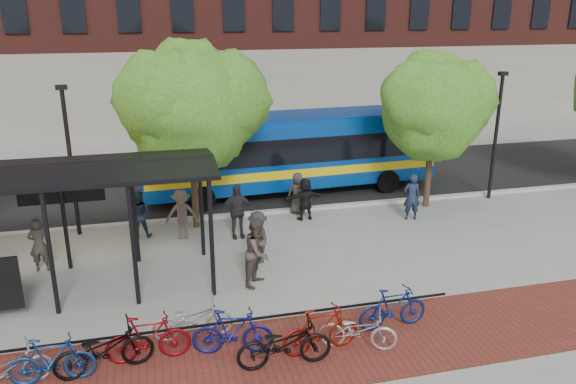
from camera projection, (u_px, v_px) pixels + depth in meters
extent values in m
plane|color=#9E9E99|center=(302.00, 256.00, 17.75)|extent=(160.00, 160.00, 0.00)
cube|color=black|center=(254.00, 183.00, 25.12)|extent=(160.00, 8.00, 0.01)
cube|color=#B7B7B2|center=(274.00, 211.00, 21.42)|extent=(160.00, 0.25, 0.12)
cube|color=maroon|center=(275.00, 355.00, 12.68)|extent=(24.00, 3.00, 0.01)
cube|color=black|center=(213.00, 341.00, 13.21)|extent=(12.00, 0.05, 0.95)
cylinder|color=black|center=(50.00, 254.00, 13.91)|extent=(0.12, 0.12, 3.30)
cylinder|color=black|center=(64.00, 217.00, 16.40)|extent=(0.12, 0.12, 3.30)
cylinder|color=black|center=(134.00, 246.00, 14.37)|extent=(0.12, 0.12, 3.30)
cylinder|color=black|center=(134.00, 211.00, 16.86)|extent=(0.12, 0.12, 3.30)
cylinder|color=black|center=(212.00, 239.00, 14.84)|extent=(0.12, 0.12, 3.30)
cylinder|color=black|center=(201.00, 206.00, 17.32)|extent=(0.12, 0.12, 3.30)
cube|color=black|center=(1.00, 180.00, 13.71)|extent=(10.60, 1.65, 0.29)
cube|color=black|center=(13.00, 166.00, 15.00)|extent=(10.60, 1.65, 0.29)
cube|color=black|center=(20.00, 173.00, 15.77)|extent=(9.00, 0.10, 0.40)
cube|color=black|center=(61.00, 191.00, 16.25)|extent=(2.40, 0.12, 0.70)
cube|color=#FF7200|center=(61.00, 191.00, 16.33)|extent=(2.20, 0.02, 0.55)
cylinder|color=#382619|center=(195.00, 193.00, 19.70)|extent=(0.24, 0.24, 2.52)
sphere|color=#356E1D|center=(190.00, 110.00, 18.78)|extent=(4.20, 4.20, 4.20)
sphere|color=#356E1D|center=(220.00, 99.00, 19.11)|extent=(3.36, 3.36, 3.36)
sphere|color=#356E1D|center=(164.00, 101.00, 18.18)|extent=(3.15, 3.15, 3.15)
sphere|color=#356E1D|center=(191.00, 84.00, 18.92)|extent=(2.94, 2.94, 2.94)
cylinder|color=#382619|center=(428.00, 179.00, 21.82)|extent=(0.24, 0.24, 2.27)
sphere|color=#356E1D|center=(433.00, 111.00, 20.99)|extent=(3.80, 3.80, 3.80)
sphere|color=#356E1D|center=(454.00, 101.00, 21.30)|extent=(3.04, 3.04, 3.04)
sphere|color=#356E1D|center=(419.00, 102.00, 20.41)|extent=(2.85, 2.85, 2.85)
sphere|color=#356E1D|center=(432.00, 88.00, 21.13)|extent=(2.66, 2.66, 2.66)
cylinder|color=black|center=(71.00, 164.00, 18.66)|extent=(0.14, 0.14, 5.00)
cube|color=black|center=(61.00, 87.00, 17.86)|extent=(0.35, 0.20, 0.15)
cylinder|color=black|center=(495.00, 138.00, 22.37)|extent=(0.14, 0.14, 5.00)
cube|color=black|center=(503.00, 74.00, 21.57)|extent=(0.35, 0.20, 0.15)
cube|color=#083B99|center=(290.00, 149.00, 23.34)|extent=(12.33, 3.25, 2.80)
cube|color=black|center=(290.00, 144.00, 23.27)|extent=(12.09, 3.28, 1.02)
cube|color=yellow|center=(290.00, 165.00, 23.56)|extent=(12.21, 3.29, 0.36)
cube|color=#083B99|center=(290.00, 117.00, 22.92)|extent=(12.08, 2.97, 0.18)
cylinder|color=black|center=(203.00, 199.00, 21.49)|extent=(0.99, 0.33, 0.98)
cylinder|color=black|center=(193.00, 180.00, 23.89)|extent=(0.99, 0.33, 0.98)
cylinder|color=black|center=(388.00, 181.00, 23.65)|extent=(0.99, 0.33, 0.98)
cylinder|color=black|center=(362.00, 165.00, 26.06)|extent=(0.99, 0.33, 0.98)
imported|color=#9B9C9E|center=(5.00, 370.00, 11.38)|extent=(1.92, 1.15, 0.95)
imported|color=navy|center=(51.00, 360.00, 11.59)|extent=(1.78, 0.54, 1.06)
imported|color=black|center=(104.00, 350.00, 11.93)|extent=(2.19, 1.09, 1.10)
imported|color=maroon|center=(148.00, 339.00, 12.31)|extent=(1.86, 0.53, 1.12)
imported|color=#AAABAD|center=(193.00, 319.00, 13.19)|extent=(1.90, 0.66, 1.00)
imported|color=navy|center=(233.00, 332.00, 12.58)|extent=(1.91, 0.86, 1.11)
imported|color=black|center=(284.00, 344.00, 12.13)|extent=(2.11, 0.76, 1.10)
imported|color=maroon|center=(321.00, 330.00, 12.64)|extent=(1.91, 0.76, 1.12)
imported|color=#AFAFB1|center=(358.00, 330.00, 12.80)|extent=(1.89, 1.24, 0.94)
imported|color=navy|center=(393.00, 308.00, 13.61)|extent=(1.80, 0.59, 1.07)
imported|color=#403933|center=(39.00, 245.00, 16.50)|extent=(0.63, 0.43, 1.66)
imported|color=#20334B|center=(139.00, 214.00, 18.97)|extent=(0.84, 0.68, 1.64)
imported|color=brown|center=(182.00, 214.00, 18.83)|extent=(1.21, 0.82, 1.73)
imported|color=#2A2A2A|center=(237.00, 211.00, 18.89)|extent=(1.12, 0.50, 1.88)
imported|color=black|center=(305.00, 199.00, 20.56)|extent=(1.50, 0.59, 1.58)
imported|color=#39342E|center=(298.00, 193.00, 21.21)|extent=(0.83, 0.60, 1.59)
imported|color=#1B263F|center=(412.00, 197.00, 20.55)|extent=(0.69, 0.50, 1.74)
imported|color=#4B4038|center=(258.00, 252.00, 15.67)|extent=(1.17, 1.21, 1.97)
imported|color=#282828|center=(258.00, 237.00, 17.06)|extent=(0.79, 1.16, 1.65)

